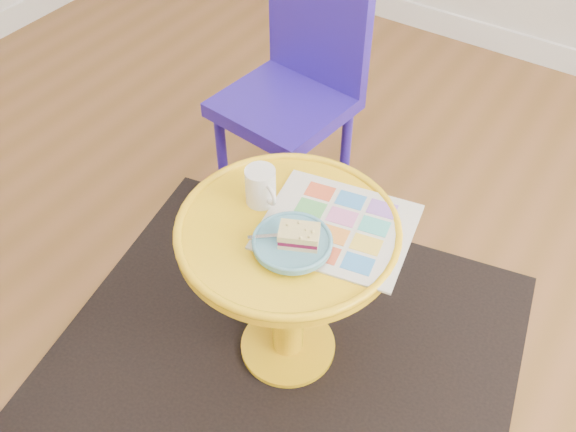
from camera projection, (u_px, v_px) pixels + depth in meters
The scene contains 10 objects.
floor at pixel (229, 325), 1.97m from camera, with size 4.00×4.00×0.00m, color brown.
room_walls at pixel (185, 65), 2.90m from camera, with size 4.00×4.00×4.00m.
rug at pixel (288, 347), 1.91m from camera, with size 1.30×1.10×0.01m, color black.
side_table at pixel (288, 267), 1.64m from camera, with size 0.55×0.55×0.52m.
chair at pixel (297, 82), 2.04m from camera, with size 0.41×0.41×0.84m.
newspaper at pixel (338, 227), 1.54m from camera, with size 0.35×0.30×0.01m, color silver.
mug at pixel (261, 186), 1.57m from camera, with size 0.10×0.08×0.10m.
plate at pixel (292, 243), 1.48m from camera, with size 0.19×0.19×0.02m.
cake_slice at pixel (299, 236), 1.46m from camera, with size 0.11×0.09×0.04m.
fork at pixel (281, 235), 1.48m from camera, with size 0.12×0.10×0.00m.
Camera 1 is at (0.78, -0.86, 1.63)m, focal length 40.00 mm.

